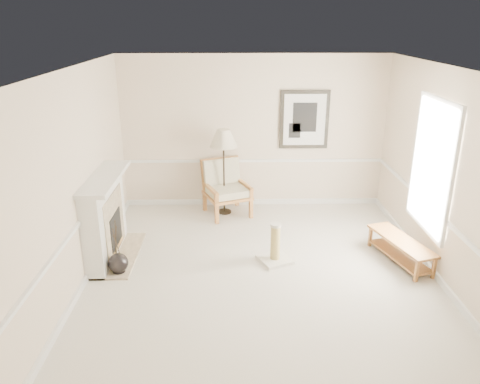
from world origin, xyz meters
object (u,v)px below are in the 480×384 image
Objects in this scene: floor_vase at (118,264)px; scratching_post at (275,250)px; bench at (401,247)px; floor_lamp at (224,141)px; armchair at (225,185)px.

scratching_post is at bearing 7.68° from floor_vase.
bench is at bearing -0.67° from scratching_post.
bench is (4.20, 0.29, 0.09)m from floor_vase.
bench is at bearing -36.14° from floor_lamp.
floor_vase is 2.99m from floor_lamp.
armchair is 2.15m from scratching_post.
floor_lamp is 2.42m from scratching_post.
floor_vase is 0.53× the size of floor_lamp.
floor_vase is 2.32m from scratching_post.
scratching_post is (0.79, -1.95, -1.21)m from floor_lamp.
floor_lamp is (-0.02, -0.03, 0.86)m from armchair.
armchair is 0.86m from floor_lamp.
floor_vase is at bearing -176.08° from bench.
floor_vase reaches higher than scratching_post.
floor_vase is 2.77m from armchair.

